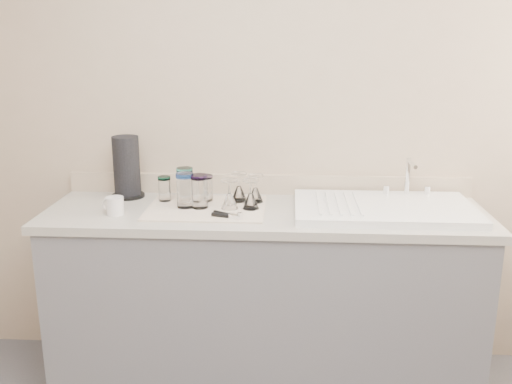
# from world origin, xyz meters

# --- Properties ---
(room_envelope) EXTENTS (3.54, 3.50, 2.52)m
(room_envelope) POSITION_xyz_m (0.00, 0.00, 1.56)
(room_envelope) COLOR #4E4E53
(room_envelope) RESTS_ON ground
(counter_unit) EXTENTS (2.06, 0.62, 0.90)m
(counter_unit) POSITION_xyz_m (0.00, 1.20, 0.45)
(counter_unit) COLOR #5E5E62
(counter_unit) RESTS_ON ground
(sink_unit) EXTENTS (0.82, 0.50, 0.22)m
(sink_unit) POSITION_xyz_m (0.55, 1.20, 0.92)
(sink_unit) COLOR white
(sink_unit) RESTS_ON counter_unit
(dish_towel) EXTENTS (0.55, 0.42, 0.01)m
(dish_towel) POSITION_xyz_m (-0.28, 1.20, 0.90)
(dish_towel) COLOR silver
(dish_towel) RESTS_ON counter_unit
(tumbler_teal) EXTENTS (0.06, 0.06, 0.12)m
(tumbler_teal) POSITION_xyz_m (-0.50, 1.30, 0.97)
(tumbler_teal) COLOR white
(tumbler_teal) RESTS_ON dish_towel
(tumbler_cyan) EXTENTS (0.08, 0.08, 0.16)m
(tumbler_cyan) POSITION_xyz_m (-0.40, 1.32, 0.99)
(tumbler_cyan) COLOR white
(tumbler_cyan) RESTS_ON dish_towel
(tumbler_purple) EXTENTS (0.06, 0.06, 0.13)m
(tumbler_purple) POSITION_xyz_m (-0.29, 1.31, 0.97)
(tumbler_purple) COLOR white
(tumbler_purple) RESTS_ON dish_towel
(tumbler_blue) EXTENTS (0.08, 0.08, 0.16)m
(tumbler_blue) POSITION_xyz_m (-0.38, 1.20, 0.99)
(tumbler_blue) COLOR white
(tumbler_blue) RESTS_ON dish_towel
(tumbler_lavender) EXTENTS (0.08, 0.08, 0.16)m
(tumbler_lavender) POSITION_xyz_m (-0.31, 1.19, 0.99)
(tumbler_lavender) COLOR white
(tumbler_lavender) RESTS_ON dish_towel
(goblet_back_left) EXTENTS (0.08, 0.08, 0.14)m
(goblet_back_left) POSITION_xyz_m (-0.13, 1.32, 0.96)
(goblet_back_left) COLOR white
(goblet_back_left) RESTS_ON dish_towel
(goblet_back_right) EXTENTS (0.08, 0.08, 0.14)m
(goblet_back_right) POSITION_xyz_m (-0.05, 1.30, 0.95)
(goblet_back_right) COLOR white
(goblet_back_right) RESTS_ON dish_towel
(goblet_front_left) EXTENTS (0.08, 0.08, 0.14)m
(goblet_front_left) POSITION_xyz_m (-0.17, 1.19, 0.96)
(goblet_front_left) COLOR white
(goblet_front_left) RESTS_ON dish_towel
(goblet_front_right) EXTENTS (0.08, 0.08, 0.14)m
(goblet_front_right) POSITION_xyz_m (-0.07, 1.19, 0.95)
(goblet_front_right) COLOR white
(goblet_front_right) RESTS_ON dish_towel
(can_opener) EXTENTS (0.14, 0.10, 0.02)m
(can_opener) POSITION_xyz_m (-0.16, 1.05, 0.92)
(can_opener) COLOR silver
(can_opener) RESTS_ON dish_towel
(white_mug) EXTENTS (0.12, 0.10, 0.08)m
(white_mug) POSITION_xyz_m (-0.68, 1.09, 0.94)
(white_mug) COLOR silver
(white_mug) RESTS_ON counter_unit
(paper_towel_roll) EXTENTS (0.16, 0.16, 0.31)m
(paper_towel_roll) POSITION_xyz_m (-0.70, 1.39, 1.05)
(paper_towel_roll) COLOR black
(paper_towel_roll) RESTS_ON counter_unit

